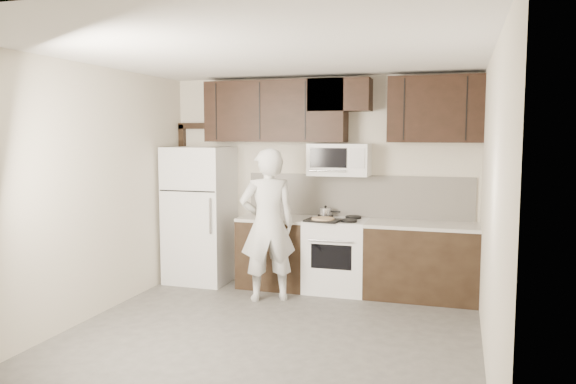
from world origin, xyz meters
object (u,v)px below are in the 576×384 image
at_px(stove, 336,255).
at_px(person, 268,225).
at_px(refrigerator, 200,215).
at_px(microwave, 339,160).

distance_m(stove, person, 1.03).
bearing_deg(stove, refrigerator, -178.49).
bearing_deg(refrigerator, person, -25.78).
bearing_deg(microwave, refrigerator, -174.85).
height_order(refrigerator, person, person).
bearing_deg(stove, microwave, 90.10).
bearing_deg(stove, person, -139.25).
bearing_deg(refrigerator, stove, 1.51).
xyz_separation_m(refrigerator, person, (1.15, -0.56, 0.00)).
xyz_separation_m(microwave, person, (-0.70, -0.72, -0.75)).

